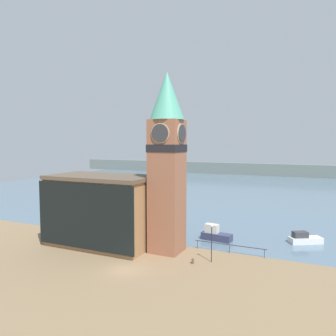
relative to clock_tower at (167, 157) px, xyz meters
name	(u,v)px	position (x,y,z in m)	size (l,w,h in m)	color
ground_plane	(125,270)	(-1.56, -7.50, -11.88)	(160.00, 160.00, 0.00)	#846B4C
water	(249,188)	(-1.56, 62.80, -11.89)	(160.00, 120.00, 0.00)	slate
far_shoreline	(268,170)	(-1.56, 102.80, -9.38)	(180.00, 3.00, 5.00)	slate
pier_railing	(230,246)	(7.38, 2.55, -10.94)	(9.02, 0.08, 1.09)	#333338
clock_tower	(167,157)	(0.00, 0.00, 0.00)	(4.31, 4.31, 22.35)	#935B42
pier_building	(101,210)	(-9.12, -1.24, -7.18)	(14.29, 7.72, 9.37)	#9E754C
boat_near	(215,234)	(4.20, 7.18, -11.09)	(4.39, 2.06, 2.19)	#333856
boat_far	(304,239)	(15.66, 10.80, -11.29)	(4.60, 3.63, 1.62)	silver
mooring_bollard_near	(193,261)	(4.48, -2.71, -11.52)	(0.30, 0.30, 0.67)	brown
lamp_post	(212,236)	(6.23, -1.31, -8.86)	(0.32, 0.32, 4.40)	black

